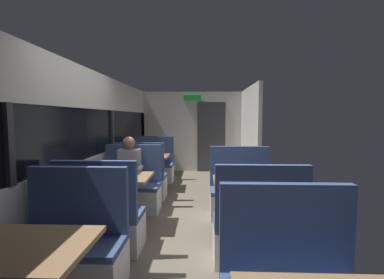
# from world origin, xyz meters

# --- Properties ---
(ground_plane) EXTENTS (3.30, 9.20, 0.02)m
(ground_plane) POSITION_xyz_m (0.00, 0.00, -0.01)
(ground_plane) COLOR #665B4C
(carriage_window_panel_left) EXTENTS (0.09, 8.48, 2.30)m
(carriage_window_panel_left) POSITION_xyz_m (-1.45, 0.00, 1.11)
(carriage_window_panel_left) COLOR beige
(carriage_window_panel_left) RESTS_ON ground_plane
(carriage_end_bulkhead) EXTENTS (2.90, 0.11, 2.30)m
(carriage_end_bulkhead) POSITION_xyz_m (0.06, 4.19, 1.14)
(carriage_end_bulkhead) COLOR beige
(carriage_end_bulkhead) RESTS_ON ground_plane
(carriage_aisle_panel_right) EXTENTS (0.08, 2.40, 2.30)m
(carriage_aisle_panel_right) POSITION_xyz_m (1.45, 3.00, 1.15)
(carriage_aisle_panel_right) COLOR beige
(carriage_aisle_panel_right) RESTS_ON ground_plane
(dining_table_near_window) EXTENTS (0.90, 0.70, 0.74)m
(dining_table_near_window) POSITION_xyz_m (-0.89, -2.09, 0.64)
(dining_table_near_window) COLOR #9E9EA3
(dining_table_near_window) RESTS_ON ground_plane
(bench_near_window_facing_entry) EXTENTS (0.95, 0.50, 1.10)m
(bench_near_window_facing_entry) POSITION_xyz_m (-0.89, -1.39, 0.33)
(bench_near_window_facing_entry) COLOR silver
(bench_near_window_facing_entry) RESTS_ON ground_plane
(dining_table_mid_window) EXTENTS (0.90, 0.70, 0.74)m
(dining_table_mid_window) POSITION_xyz_m (-0.89, 0.02, 0.64)
(dining_table_mid_window) COLOR #9E9EA3
(dining_table_mid_window) RESTS_ON ground_plane
(bench_mid_window_facing_end) EXTENTS (0.95, 0.50, 1.10)m
(bench_mid_window_facing_end) POSITION_xyz_m (-0.89, -0.68, 0.33)
(bench_mid_window_facing_end) COLOR silver
(bench_mid_window_facing_end) RESTS_ON ground_plane
(bench_mid_window_facing_entry) EXTENTS (0.95, 0.50, 1.10)m
(bench_mid_window_facing_entry) POSITION_xyz_m (-0.89, 0.72, 0.33)
(bench_mid_window_facing_entry) COLOR silver
(bench_mid_window_facing_entry) RESTS_ON ground_plane
(dining_table_far_window) EXTENTS (0.90, 0.70, 0.74)m
(dining_table_far_window) POSITION_xyz_m (-0.89, 2.13, 0.64)
(dining_table_far_window) COLOR #9E9EA3
(dining_table_far_window) RESTS_ON ground_plane
(bench_far_window_facing_end) EXTENTS (0.95, 0.50, 1.10)m
(bench_far_window_facing_end) POSITION_xyz_m (-0.89, 1.43, 0.33)
(bench_far_window_facing_end) COLOR silver
(bench_far_window_facing_end) RESTS_ON ground_plane
(bench_far_window_facing_entry) EXTENTS (0.95, 0.50, 1.10)m
(bench_far_window_facing_entry) POSITION_xyz_m (-0.89, 2.83, 0.33)
(bench_far_window_facing_entry) COLOR silver
(bench_far_window_facing_entry) RESTS_ON ground_plane
(dining_table_rear_aisle) EXTENTS (0.90, 0.70, 0.74)m
(dining_table_rear_aisle) POSITION_xyz_m (0.89, -0.18, 0.64)
(dining_table_rear_aisle) COLOR #9E9EA3
(dining_table_rear_aisle) RESTS_ON ground_plane
(bench_rear_aisle_facing_end) EXTENTS (0.95, 0.50, 1.10)m
(bench_rear_aisle_facing_end) POSITION_xyz_m (0.89, -0.88, 0.33)
(bench_rear_aisle_facing_end) COLOR silver
(bench_rear_aisle_facing_end) RESTS_ON ground_plane
(bench_rear_aisle_facing_entry) EXTENTS (0.95, 0.50, 1.10)m
(bench_rear_aisle_facing_entry) POSITION_xyz_m (0.89, 0.52, 0.33)
(bench_rear_aisle_facing_entry) COLOR silver
(bench_rear_aisle_facing_entry) RESTS_ON ground_plane
(seated_passenger) EXTENTS (0.47, 0.55, 1.26)m
(seated_passenger) POSITION_xyz_m (-0.89, 0.65, 0.54)
(seated_passenger) COLOR #26262D
(seated_passenger) RESTS_ON ground_plane
(coffee_cup_primary) EXTENTS (0.07, 0.07, 0.09)m
(coffee_cup_primary) POSITION_xyz_m (0.86, -0.10, 0.79)
(coffee_cup_primary) COLOR #B23333
(coffee_cup_primary) RESTS_ON dining_table_rear_aisle
(coffee_cup_secondary) EXTENTS (0.07, 0.07, 0.09)m
(coffee_cup_secondary) POSITION_xyz_m (-0.69, 0.16, 0.79)
(coffee_cup_secondary) COLOR #B23333
(coffee_cup_secondary) RESTS_ON dining_table_mid_window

